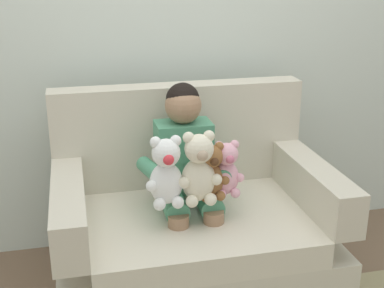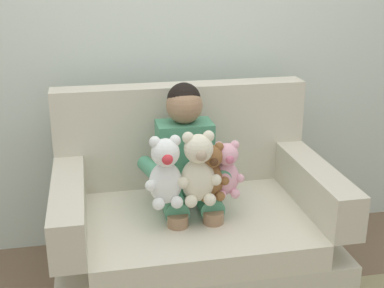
% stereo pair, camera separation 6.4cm
% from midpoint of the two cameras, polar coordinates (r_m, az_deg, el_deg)
% --- Properties ---
extents(back_wall, '(6.00, 0.10, 2.60)m').
position_cam_midpoint_polar(back_wall, '(2.86, -1.78, 14.32)').
color(back_wall, silver).
rests_on(back_wall, ground).
extents(armchair, '(1.27, 0.86, 0.97)m').
position_cam_midpoint_polar(armchair, '(2.56, 0.82, -9.58)').
color(armchair, beige).
rests_on(armchair, ground).
extents(seated_child, '(0.45, 0.39, 0.82)m').
position_cam_midpoint_polar(seated_child, '(2.43, 0.23, -2.22)').
color(seated_child, '#4C9370').
rests_on(seated_child, armchair).
extents(plush_brown, '(0.15, 0.13, 0.26)m').
position_cam_midpoint_polar(plush_brown, '(2.29, 2.89, -3.15)').
color(plush_brown, brown).
rests_on(plush_brown, armchair).
extents(plush_cream, '(0.19, 0.16, 0.32)m').
position_cam_midpoint_polar(plush_cream, '(2.24, 1.52, -2.82)').
color(plush_cream, silver).
rests_on(plush_cream, armchair).
extents(plush_pink, '(0.15, 0.12, 0.26)m').
position_cam_midpoint_polar(plush_pink, '(2.32, 4.58, -2.89)').
color(plush_pink, '#EAA8BC').
rests_on(plush_pink, armchair).
extents(plush_white, '(0.19, 0.15, 0.31)m').
position_cam_midpoint_polar(plush_white, '(2.22, -2.06, -3.19)').
color(plush_white, white).
rests_on(plush_white, armchair).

